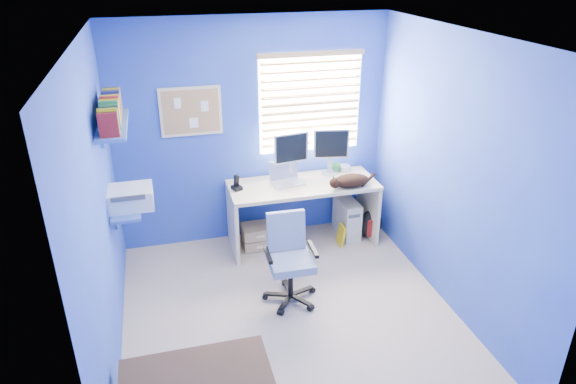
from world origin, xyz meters
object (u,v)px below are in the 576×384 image
object	(u,v)px
cat	(351,181)
tower_pc	(347,218)
desk	(303,213)
office_chair	(290,269)
laptop	(287,174)

from	to	relation	value
cat	tower_pc	size ratio (longest dim) A/B	0.89
desk	office_chair	xyz separation A→B (m)	(-0.42, -0.99, -0.05)
laptop	tower_pc	world-z (taller)	laptop
office_chair	laptop	bearing A→B (deg)	76.39
cat	office_chair	bearing A→B (deg)	-150.70
desk	tower_pc	xyz separation A→B (m)	(0.55, 0.03, -0.14)
laptop	cat	xyz separation A→B (m)	(0.65, -0.25, -0.04)
cat	office_chair	distance (m)	1.28
desk	laptop	xyz separation A→B (m)	(-0.17, 0.04, 0.48)
desk	tower_pc	size ratio (longest dim) A/B	3.64
tower_pc	office_chair	xyz separation A→B (m)	(-0.97, -1.02, 0.09)
cat	office_chair	size ratio (longest dim) A/B	0.47
desk	cat	distance (m)	0.69
desk	cat	size ratio (longest dim) A/B	4.09
desk	laptop	bearing A→B (deg)	165.16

